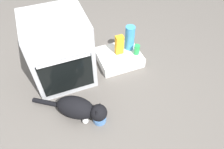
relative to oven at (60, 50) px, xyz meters
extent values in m
plane|color=#56514C|center=(0.06, -0.48, -0.37)|extent=(8.00, 8.00, 0.00)
cube|color=#B7BABF|center=(0.00, 0.00, 0.00)|extent=(0.59, 0.56, 0.75)
cube|color=black|center=(0.00, -0.29, -0.09)|extent=(0.50, 0.01, 0.41)
cylinder|color=silver|center=(0.00, -0.31, 0.13)|extent=(0.47, 0.02, 0.02)
cube|color=white|center=(0.65, 0.00, -0.31)|extent=(0.50, 0.42, 0.12)
cylinder|color=#4C7AB7|center=(0.17, -0.69, -0.34)|extent=(0.13, 0.13, 0.06)
sphere|color=brown|center=(0.17, -0.69, -0.32)|extent=(0.07, 0.07, 0.07)
ellipsoid|color=black|center=(-0.01, -0.55, -0.25)|extent=(0.42, 0.39, 0.21)
sphere|color=black|center=(0.17, -0.69, -0.24)|extent=(0.16, 0.16, 0.16)
cone|color=black|center=(0.20, -0.65, -0.18)|extent=(0.06, 0.06, 0.07)
cone|color=black|center=(0.14, -0.72, -0.18)|extent=(0.06, 0.06, 0.07)
cylinder|color=black|center=(-0.26, -0.35, -0.31)|extent=(0.28, 0.23, 0.08)
sphere|color=silver|center=(0.11, -0.57, -0.34)|extent=(0.06, 0.06, 0.06)
sphere|color=silver|center=(0.04, -0.66, -0.34)|extent=(0.06, 0.06, 0.06)
cylinder|color=green|center=(0.84, -0.08, -0.19)|extent=(0.07, 0.07, 0.12)
cube|color=orange|center=(0.66, 0.01, -0.13)|extent=(0.09, 0.06, 0.24)
cylinder|color=#388CD1|center=(0.81, 0.05, -0.10)|extent=(0.11, 0.11, 0.30)
camera|label=1|loc=(-0.08, -1.65, 1.37)|focal=32.92mm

